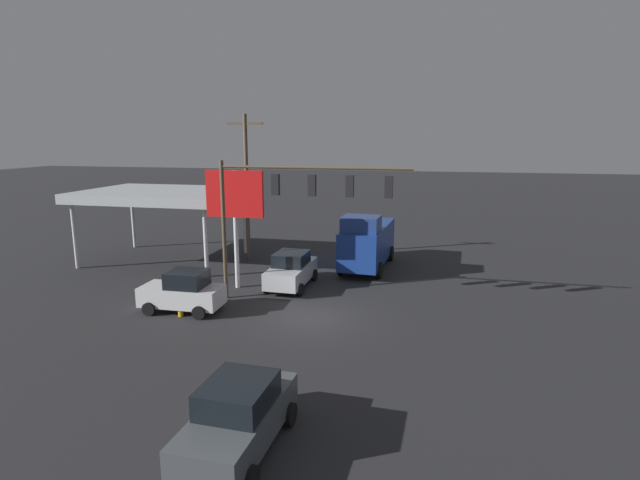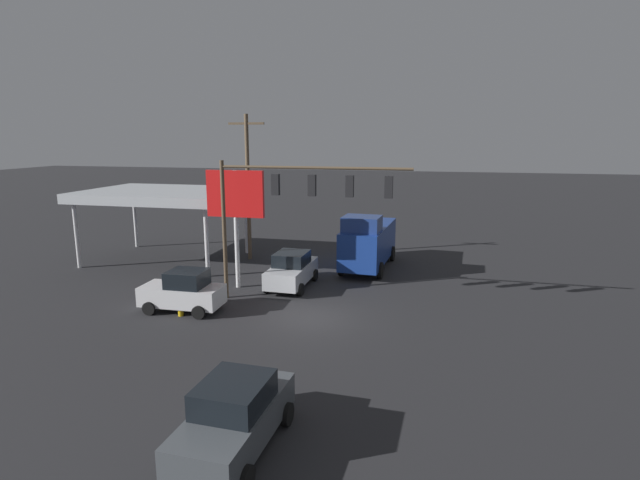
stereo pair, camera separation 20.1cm
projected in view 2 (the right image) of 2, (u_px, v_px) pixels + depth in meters
name	position (u px, v px, depth m)	size (l,w,h in m)	color
ground_plane	(310.00, 317.00, 22.72)	(200.00, 200.00, 0.00)	#262628
traffic_signal_assembly	(296.00, 196.00, 23.61)	(9.27, 0.43, 6.96)	brown
utility_pole	(248.00, 184.00, 32.57)	(2.40, 0.26, 9.49)	brown
gas_station_canopy	(165.00, 195.00, 32.46)	(9.96, 7.48, 4.67)	#B2B7BC
price_sign	(235.00, 200.00, 26.30)	(3.15, 0.27, 6.35)	silver
delivery_truck	(368.00, 242.00, 30.84)	(2.92, 6.94, 3.58)	navy
hatchback_crossing	(183.00, 291.00, 23.41)	(3.83, 2.01, 1.97)	silver
sedan_far	(292.00, 270.00, 27.20)	(2.15, 4.44, 1.93)	silver
sedan_waiting	(235.00, 416.00, 12.97)	(2.21, 4.47, 1.93)	#474C51
fire_hydrant	(180.00, 307.00, 22.82)	(0.24, 0.24, 0.88)	gold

